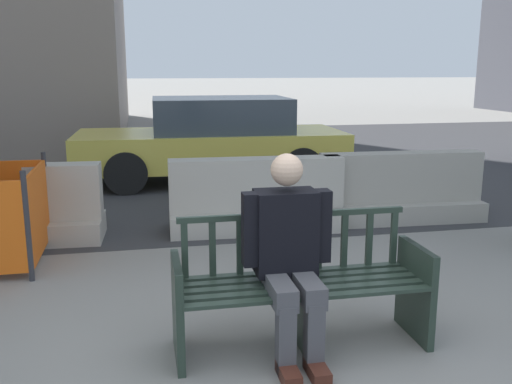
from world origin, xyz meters
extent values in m
plane|color=gray|center=(0.00, 0.00, 0.00)|extent=(200.00, 200.00, 0.00)
cube|color=#333335|center=(0.00, 8.70, 0.00)|extent=(120.00, 12.00, 0.01)
cube|color=#28382D|center=(-0.56, 0.34, 0.33)|extent=(0.05, 0.51, 0.66)
cube|color=#28382D|center=(1.08, 0.33, 0.33)|extent=(0.05, 0.51, 0.66)
cube|color=#28382D|center=(0.26, 0.34, 0.22)|extent=(0.04, 0.32, 0.45)
cube|color=#28382D|center=(0.26, 0.11, 0.45)|extent=(1.60, 0.08, 0.02)
cube|color=#28382D|center=(0.26, 0.22, 0.45)|extent=(1.60, 0.08, 0.02)
cube|color=#28382D|center=(0.26, 0.34, 0.45)|extent=(1.60, 0.08, 0.02)
cube|color=#28382D|center=(0.26, 0.45, 0.45)|extent=(1.60, 0.08, 0.02)
cube|color=#28382D|center=(0.26, 0.57, 0.45)|extent=(1.60, 0.08, 0.02)
cube|color=#28382D|center=(0.26, 0.58, 0.86)|extent=(1.60, 0.05, 0.04)
cube|color=#28382D|center=(-0.49, 0.58, 0.65)|extent=(0.04, 0.03, 0.38)
cube|color=#28382D|center=(-0.30, 0.58, 0.65)|extent=(0.04, 0.03, 0.38)
cube|color=#28382D|center=(-0.11, 0.58, 0.65)|extent=(0.04, 0.03, 0.38)
cube|color=#28382D|center=(0.07, 0.58, 0.65)|extent=(0.04, 0.03, 0.38)
cube|color=#28382D|center=(0.26, 0.58, 0.65)|extent=(0.04, 0.03, 0.38)
cube|color=#28382D|center=(0.45, 0.58, 0.65)|extent=(0.04, 0.03, 0.38)
cube|color=#28382D|center=(0.64, 0.58, 0.65)|extent=(0.04, 0.03, 0.38)
cube|color=#28382D|center=(0.82, 0.57, 0.65)|extent=(0.04, 0.03, 0.38)
cube|color=#28382D|center=(1.01, 0.57, 0.65)|extent=(0.04, 0.03, 0.38)
cube|color=#28382D|center=(-0.56, 0.32, 0.65)|extent=(0.05, 0.46, 0.03)
cube|color=#28382D|center=(1.08, 0.31, 0.65)|extent=(0.05, 0.46, 0.03)
cube|color=black|center=(0.16, 0.41, 0.79)|extent=(0.40, 0.24, 0.56)
sphere|color=beige|center=(0.16, 0.39, 1.21)|extent=(0.21, 0.21, 0.21)
cube|color=#4C4C51|center=(0.07, 0.19, 0.48)|extent=(0.14, 0.44, 0.14)
cube|color=#4C4C51|center=(0.25, 0.19, 0.48)|extent=(0.14, 0.44, 0.14)
cube|color=#4C4C51|center=(0.07, 0.02, 0.23)|extent=(0.11, 0.11, 0.45)
cube|color=#4C4C51|center=(0.25, 0.02, 0.23)|extent=(0.11, 0.11, 0.45)
cube|color=#4C2319|center=(0.07, -0.06, 0.04)|extent=(0.11, 0.26, 0.08)
cube|color=#4C2319|center=(0.25, -0.06, 0.04)|extent=(0.11, 0.26, 0.08)
cube|color=black|center=(-0.08, 0.38, 0.83)|extent=(0.09, 0.12, 0.48)
cube|color=black|center=(0.41, 0.38, 0.83)|extent=(0.09, 0.12, 0.48)
cube|color=#ADA89E|center=(0.55, 3.20, 0.12)|extent=(2.03, 0.76, 0.24)
cube|color=#ADA89E|center=(0.55, 3.20, 0.54)|extent=(2.01, 0.38, 0.60)
cube|color=#ADA89E|center=(-2.18, 3.26, 0.12)|extent=(2.03, 0.77, 0.24)
cube|color=#ADA89E|center=(-2.18, 3.26, 0.54)|extent=(2.01, 0.39, 0.60)
cube|color=#9E998E|center=(2.37, 3.27, 0.12)|extent=(2.03, 0.76, 0.24)
cube|color=#9E998E|center=(2.37, 3.27, 0.54)|extent=(2.01, 0.38, 0.60)
cylinder|color=#2D2D33|center=(-1.74, 1.99, 0.49)|extent=(0.05, 0.05, 0.99)
cylinder|color=#2D2D33|center=(-1.74, 3.11, 0.49)|extent=(0.05, 0.05, 0.99)
cube|color=#E05B14|center=(-1.74, 2.55, 0.49)|extent=(0.03, 1.12, 0.83)
cube|color=#DBC64C|center=(0.41, 6.24, 0.54)|extent=(4.38, 1.92, 0.56)
cube|color=#38424C|center=(0.58, 6.23, 1.10)|extent=(2.23, 1.64, 0.55)
cylinder|color=black|center=(-0.96, 5.44, 0.32)|extent=(0.65, 0.24, 0.64)
cylinder|color=black|center=(-0.91, 7.12, 0.32)|extent=(0.65, 0.24, 0.64)
cylinder|color=black|center=(1.72, 5.36, 0.32)|extent=(0.65, 0.24, 0.64)
cylinder|color=black|center=(1.77, 7.04, 0.32)|extent=(0.65, 0.24, 0.64)
camera|label=1|loc=(-0.76, -3.08, 1.85)|focal=40.00mm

